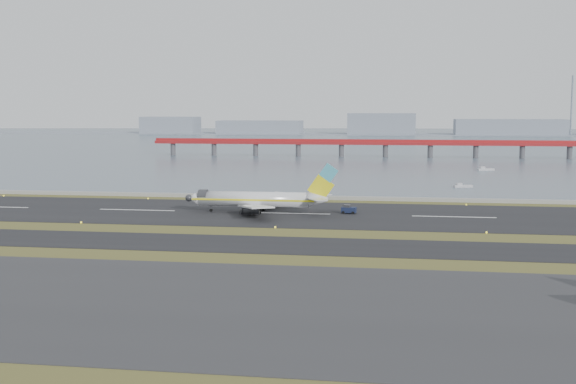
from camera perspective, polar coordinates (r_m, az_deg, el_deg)
name	(u,v)px	position (r m, az deg, el deg)	size (l,w,h in m)	color
ground	(269,234)	(150.90, -1.49, -3.34)	(1000.00, 1000.00, 0.00)	#3F4D1B
apron_strip	(198,303)	(98.45, -7.15, -8.73)	(1000.00, 50.00, 0.10)	#2D2D30
taxiway_strip	(258,244)	(139.28, -2.35, -4.16)	(1000.00, 18.00, 0.10)	black
runway_strip	(290,213)	(180.14, 0.18, -1.71)	(1000.00, 45.00, 0.10)	black
seawall	(305,197)	(209.54, 1.38, -0.42)	(1000.00, 2.50, 1.00)	#969690
bay_water	(365,141)	(607.48, 6.12, 4.06)	(1400.00, 800.00, 1.30)	#42525F
red_pier	(385,144)	(396.85, 7.71, 3.79)	(260.00, 5.00, 10.20)	maroon
far_shoreline	(385,128)	(766.72, 7.67, 5.00)	(1400.00, 80.00, 60.50)	gray
airliner	(259,199)	(180.96, -2.28, -0.59)	(38.52, 32.89, 12.80)	silver
pushback_tug	(349,209)	(180.37, 4.81, -1.38)	(3.81, 2.53, 2.29)	#141C38
workboat_near	(462,186)	(247.77, 13.61, 0.47)	(6.55, 3.72, 1.52)	#B7B6BB
workboat_far	(485,169)	(318.95, 15.30, 1.75)	(7.43, 4.41, 1.72)	#B7B6BB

